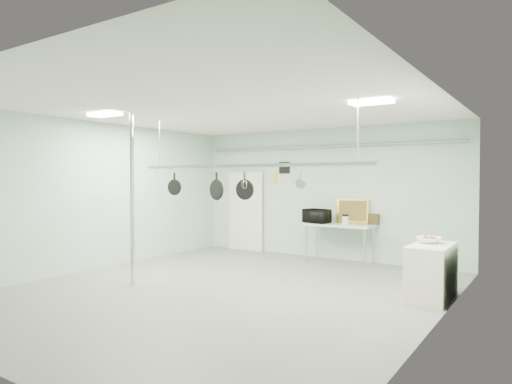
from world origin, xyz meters
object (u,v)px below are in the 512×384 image
Objects in this scene: side_cabinet at (431,272)px; pot_rack at (244,164)px; chrome_pole at (132,199)px; microwave at (317,216)px; skillet_right at (245,186)px; fruit_bowl at (429,240)px; skillet_left at (174,183)px; prep_table at (339,227)px; skillet_mid at (216,187)px; coffee_canister at (345,221)px.

pot_rack reaches higher than side_cabinet.
chrome_pole is 4.53m from microwave.
fruit_bowl is at bearing 18.31° from skillet_right.
skillet_left is at bearing -166.68° from side_cabinet.
microwave is at bearing 145.37° from side_cabinet.
microwave is at bearing -173.74° from prep_table.
skillet_left is 1.06m from skillet_mid.
skillet_left is (-4.57, -1.23, 0.92)m from fruit_bowl.
skillet_left is at bearing -122.42° from prep_table.
prep_table is at bearing 83.09° from pot_rack.
prep_table is 4.05m from skillet_left.
skillet_left is at bearing 77.20° from chrome_pole.
skillet_mid is at bearing -111.36° from coffee_canister.
skillet_mid is (-1.03, -3.30, 0.99)m from prep_table.
chrome_pole is 2.19m from pot_rack.
skillet_mid is (-1.24, -3.17, 0.82)m from coffee_canister.
skillet_left is 0.84× the size of skillet_right.
microwave is at bearing 96.01° from skillet_mid.
skillet_left reaches higher than fruit_bowl.
chrome_pole reaches higher than pot_rack.
skillet_left and skillet_right have the same top height.
skillet_right is at bearing 25.29° from chrome_pole.
chrome_pole is 4.81m from coffee_canister.
microwave is 1.41× the size of skillet_left.
microwave is 1.45× the size of fruit_bowl.
chrome_pole is 0.96m from skillet_left.
fruit_bowl is at bearing 120.50° from side_cabinet.
microwave is at bearing 174.55° from coffee_canister.
prep_table reaches higher than side_cabinet.
skillet_left is (-1.70, 0.00, -0.36)m from pot_rack.
skillet_left is 0.80× the size of skillet_mid.
chrome_pole reaches higher than skillet_right.
microwave is (1.75, 4.14, -0.53)m from chrome_pole.
skillet_mid reaches higher than microwave.
fruit_bowl is at bearing 23.15° from pot_rack.
side_cabinet is at bearing 5.31° from skillet_left.
pot_rack is at bearing -156.85° from fruit_bowl.
pot_rack is 3.45m from coffee_canister.
prep_table is 3.60m from skillet_mid.
fruit_bowl is (3.02, -2.01, -0.12)m from microwave.
pot_rack is 11.64× the size of fruit_bowl.
chrome_pole is at bearing -121.63° from coffee_canister.
microwave reaches higher than coffee_canister.
skillet_mid is (1.06, 0.00, -0.05)m from skillet_left.
pot_rack is 9.11× the size of skillet_mid.
fruit_bowl is 3.24m from skillet_right.
prep_table is 3.78× the size of skillet_left.
skillet_left reaches higher than side_cabinet.
pot_rack is at bearing 25.35° from chrome_pole.
coffee_canister is at bearing 79.18° from pot_rack.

